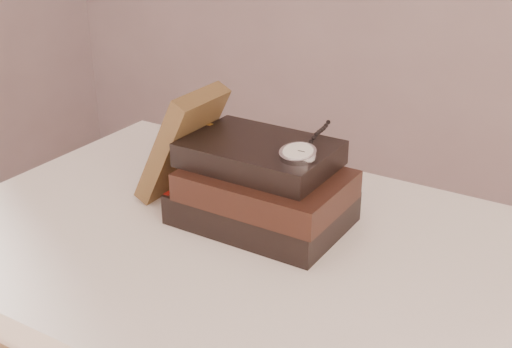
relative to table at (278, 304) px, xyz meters
The scene contains 5 objects.
table is the anchor object (origin of this frame).
book_stack 0.17m from the table, 137.41° to the left, with size 0.25×0.17×0.12m.
journal 0.28m from the table, 163.53° to the left, with size 0.03×0.12×0.19m, color #402D18.
pocket_watch 0.23m from the table, 83.40° to the left, with size 0.05×0.15×0.02m.
eyeglasses 0.26m from the table, 136.71° to the left, with size 0.10×0.12×0.05m.
Camera 1 is at (0.39, -0.34, 1.22)m, focal length 46.90 mm.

